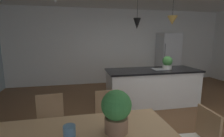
# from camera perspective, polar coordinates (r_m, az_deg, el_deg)

# --- Properties ---
(ground_plane) EXTENTS (10.00, 8.40, 0.04)m
(ground_plane) POSITION_cam_1_polar(r_m,az_deg,el_deg) (3.74, 16.03, -17.13)
(ground_plane) COLOR brown
(wall_back_kitchen) EXTENTS (10.00, 0.12, 2.70)m
(wall_back_kitchen) POSITION_cam_1_polar(r_m,az_deg,el_deg) (6.39, 2.89, 7.38)
(wall_back_kitchen) COLOR white
(wall_back_kitchen) RESTS_ON ground_plane
(chair_far_left) EXTENTS (0.42, 0.42, 0.87)m
(chair_far_left) POSITION_cam_1_polar(r_m,az_deg,el_deg) (2.68, -20.20, -17.08)
(chair_far_left) COLOR #A87F56
(chair_far_left) RESTS_ON ground_plane
(chair_far_right) EXTENTS (0.40, 0.40, 0.87)m
(chair_far_right) POSITION_cam_1_polar(r_m,az_deg,el_deg) (2.69, -1.11, -16.35)
(chair_far_right) COLOR #A87F56
(chair_far_right) RESTS_ON ground_plane
(kitchen_island) EXTENTS (2.30, 0.87, 0.91)m
(kitchen_island) POSITION_cam_1_polar(r_m,az_deg,el_deg) (4.42, 13.43, -5.96)
(kitchen_island) COLOR white
(kitchen_island) RESTS_ON ground_plane
(refrigerator) EXTENTS (0.73, 0.67, 1.85)m
(refrigerator) POSITION_cam_1_polar(r_m,az_deg,el_deg) (6.73, 18.40, 3.40)
(refrigerator) COLOR silver
(refrigerator) RESTS_ON ground_plane
(pendant_over_island_main) EXTENTS (0.18, 0.18, 0.82)m
(pendant_over_island_main) POSITION_cam_1_polar(r_m,az_deg,el_deg) (4.08, 8.47, 14.83)
(pendant_over_island_main) COLOR black
(pendant_over_island_aux) EXTENTS (0.24, 0.24, 0.71)m
(pendant_over_island_aux) POSITION_cam_1_polar(r_m,az_deg,el_deg) (4.48, 19.72, 15.12)
(pendant_over_island_aux) COLOR black
(potted_plant_on_island) EXTENTS (0.25, 0.25, 0.33)m
(potted_plant_on_island) POSITION_cam_1_polar(r_m,az_deg,el_deg) (4.47, 18.24, 1.91)
(potted_plant_on_island) COLOR beige
(potted_plant_on_island) RESTS_ON kitchen_island
(potted_plant_on_table) EXTENTS (0.31, 0.31, 0.44)m
(potted_plant_on_table) POSITION_cam_1_polar(r_m,az_deg,el_deg) (1.73, 1.48, -13.77)
(potted_plant_on_table) COLOR #8C664C
(potted_plant_on_table) RESTS_ON dining_table
(vase_on_dining_table) EXTENTS (0.11, 0.11, 0.16)m
(vase_on_dining_table) POSITION_cam_1_polar(r_m,az_deg,el_deg) (1.69, -14.18, -20.70)
(vase_on_dining_table) COLOR slate
(vase_on_dining_table) RESTS_ON dining_table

